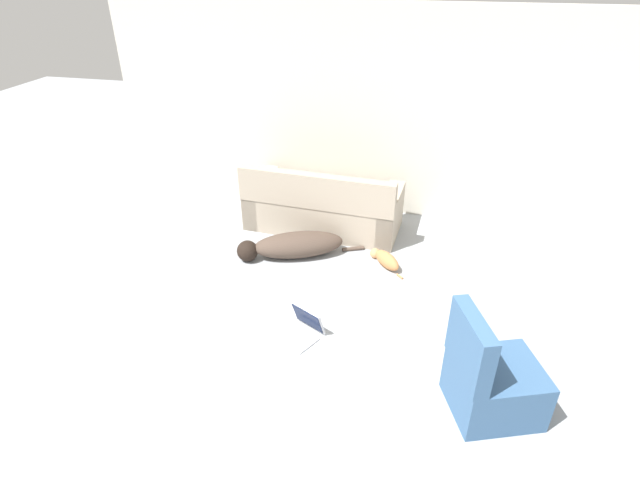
% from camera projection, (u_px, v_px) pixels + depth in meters
% --- Properties ---
extents(ground_plane, '(20.00, 20.00, 0.00)m').
position_uv_depth(ground_plane, '(296.00, 440.00, 3.64)').
color(ground_plane, '#999EA3').
extents(wall_back, '(6.85, 0.06, 2.60)m').
position_uv_depth(wall_back, '(375.00, 115.00, 6.21)').
color(wall_back, beige).
rests_on(wall_back, ground_plane).
extents(couch, '(1.96, 0.97, 0.85)m').
position_uv_depth(couch, '(323.00, 208.00, 6.27)').
color(couch, tan).
rests_on(couch, ground_plane).
extents(dog, '(1.43, 0.76, 0.29)m').
position_uv_depth(dog, '(293.00, 245.00, 5.74)').
color(dog, '#4C3D33').
rests_on(dog, ground_plane).
extents(cat, '(0.44, 0.47, 0.18)m').
position_uv_depth(cat, '(385.00, 259.00, 5.60)').
color(cat, '#BC7A47').
rests_on(cat, ground_plane).
extents(laptop_open, '(0.47, 0.47, 0.26)m').
position_uv_depth(laptop_open, '(303.00, 326.00, 4.60)').
color(laptop_open, '#B7B7BC').
rests_on(laptop_open, ground_plane).
extents(side_chair, '(0.80, 0.75, 0.91)m').
position_uv_depth(side_chair, '(491.00, 381.00, 3.74)').
color(side_chair, '#385B84').
rests_on(side_chair, ground_plane).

